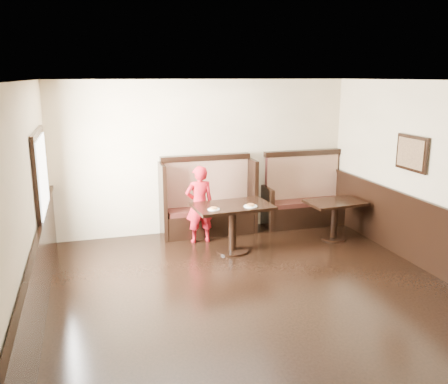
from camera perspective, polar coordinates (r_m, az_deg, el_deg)
name	(u,v)px	position (r m, az deg, el deg)	size (l,w,h in m)	color
ground	(275,315)	(6.05, 6.17, -14.48)	(7.00, 7.00, 0.00)	black
room_shell	(245,258)	(5.90, 2.58, -7.95)	(7.00, 7.00, 7.00)	beige
booth_main	(208,205)	(8.77, -1.97, -1.61)	(1.75, 0.72, 1.45)	black
booth_neighbor	(304,200)	(9.44, 9.57, -0.97)	(1.65, 0.72, 1.45)	black
table_main	(232,216)	(7.80, 1.03, -2.89)	(1.31, 0.87, 0.80)	black
table_neighbor	(335,211)	(8.67, 13.17, -2.22)	(1.04, 0.72, 0.69)	black
child	(200,204)	(8.25, -2.97, -1.50)	(0.50, 0.33, 1.37)	red
pizza_plate_left	(214,209)	(7.48, -1.24, -2.03)	(0.19, 0.19, 0.04)	white
pizza_plate_right	(251,206)	(7.65, 3.21, -1.65)	(0.22, 0.22, 0.04)	white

